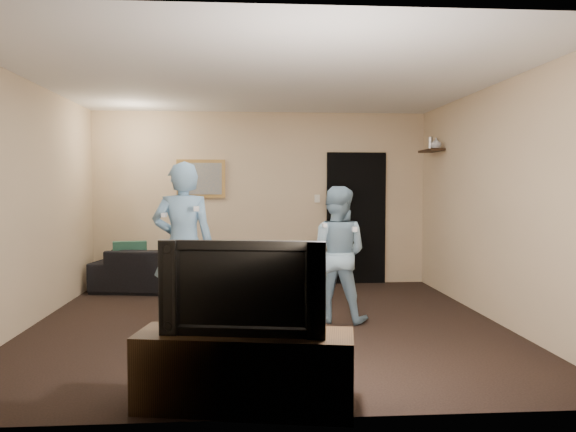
{
  "coord_description": "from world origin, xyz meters",
  "views": [
    {
      "loc": [
        -0.2,
        -5.99,
        1.48
      ],
      "look_at": [
        0.25,
        0.3,
        1.15
      ],
      "focal_mm": 35.0,
      "sensor_mm": 36.0,
      "label": 1
    }
  ],
  "objects": [
    {
      "name": "light_switch",
      "position": [
        0.85,
        2.48,
        1.3
      ],
      "size": [
        0.08,
        0.02,
        0.12
      ],
      "primitive_type": "cube",
      "color": "silver",
      "rests_on": "wall_back"
    },
    {
      "name": "television",
      "position": [
        -0.23,
        -2.29,
        0.82
      ],
      "size": [
        1.1,
        0.33,
        0.63
      ],
      "primitive_type": "imported",
      "rotation": [
        0.0,
        0.0,
        -0.17
      ],
      "color": "black",
      "rests_on": "tv_console"
    },
    {
      "name": "wii_player_left",
      "position": [
        -0.87,
        -0.14,
        0.87
      ],
      "size": [
        0.64,
        0.5,
        1.74
      ],
      "color": "#6B97BA",
      "rests_on": "ground"
    },
    {
      "name": "wall_back",
      "position": [
        0.0,
        2.5,
        1.3
      ],
      "size": [
        5.0,
        0.04,
        2.6
      ],
      "primitive_type": "cube",
      "color": "tan",
      "rests_on": "ground"
    },
    {
      "name": "tv_console",
      "position": [
        -0.23,
        -2.29,
        0.25
      ],
      "size": [
        1.5,
        0.71,
        0.52
      ],
      "primitive_type": "cube",
      "rotation": [
        0.0,
        0.0,
        -0.17
      ],
      "color": "black",
      "rests_on": "ground"
    },
    {
      "name": "painting_canvas",
      "position": [
        -0.9,
        2.45,
        1.6
      ],
      "size": [
        0.62,
        0.01,
        0.47
      ],
      "primitive_type": "cube",
      "color": "slate",
      "rests_on": "painting_frame"
    },
    {
      "name": "wall_shelf",
      "position": [
        2.39,
        1.8,
        1.99
      ],
      "size": [
        0.2,
        0.6,
        0.03
      ],
      "primitive_type": "cube",
      "color": "black",
      "rests_on": "wall_right"
    },
    {
      "name": "doorway",
      "position": [
        1.45,
        2.47,
        1.0
      ],
      "size": [
        0.9,
        0.06,
        2.0
      ],
      "primitive_type": "cube",
      "color": "black",
      "rests_on": "ground"
    },
    {
      "name": "ceiling",
      "position": [
        0.0,
        0.0,
        2.6
      ],
      "size": [
        5.0,
        5.0,
        0.04
      ],
      "primitive_type": "cube",
      "color": "silver",
      "rests_on": "wall_back"
    },
    {
      "name": "wall_right",
      "position": [
        2.5,
        0.0,
        1.3
      ],
      "size": [
        0.04,
        5.0,
        2.6
      ],
      "primitive_type": "cube",
      "color": "tan",
      "rests_on": "ground"
    },
    {
      "name": "painting_frame",
      "position": [
        -0.9,
        2.48,
        1.6
      ],
      "size": [
        0.72,
        0.05,
        0.57
      ],
      "primitive_type": "cube",
      "color": "olive",
      "rests_on": "wall_back"
    },
    {
      "name": "throw_pillow",
      "position": [
        -1.86,
        2.01,
        0.48
      ],
      "size": [
        0.48,
        0.24,
        0.46
      ],
      "primitive_type": "cube",
      "rotation": [
        0.0,
        0.0,
        0.22
      ],
      "color": "#184A3A",
      "rests_on": "sofa"
    },
    {
      "name": "shelf_figurine",
      "position": [
        2.39,
        1.84,
        2.09
      ],
      "size": [
        0.06,
        0.06,
        0.18
      ],
      "primitive_type": "cylinder",
      "color": "silver",
      "rests_on": "wall_shelf"
    },
    {
      "name": "wii_player_right",
      "position": [
        0.76,
        0.08,
        0.74
      ],
      "size": [
        0.87,
        0.77,
        1.49
      ],
      "color": "#7DA0B6",
      "rests_on": "ground"
    },
    {
      "name": "ground",
      "position": [
        0.0,
        0.0,
        0.0
      ],
      "size": [
        5.0,
        5.0,
        0.0
      ],
      "primitive_type": "plane",
      "color": "black",
      "rests_on": "ground"
    },
    {
      "name": "shelf_vase",
      "position": [
        2.39,
        1.6,
        2.08
      ],
      "size": [
        0.17,
        0.17,
        0.15
      ],
      "primitive_type": "imported",
      "rotation": [
        0.0,
        0.0,
        -0.27
      ],
      "color": "silver",
      "rests_on": "wall_shelf"
    },
    {
      "name": "wall_left",
      "position": [
        -2.5,
        0.0,
        1.3
      ],
      "size": [
        0.04,
        5.0,
        2.6
      ],
      "primitive_type": "cube",
      "color": "tan",
      "rests_on": "ground"
    },
    {
      "name": "sofa",
      "position": [
        -1.31,
        2.01,
        0.31
      ],
      "size": [
        2.2,
        1.16,
        0.61
      ],
      "primitive_type": "imported",
      "rotation": [
        0.0,
        0.0,
        2.97
      ],
      "color": "black",
      "rests_on": "ground"
    },
    {
      "name": "wall_front",
      "position": [
        0.0,
        -2.5,
        1.3
      ],
      "size": [
        5.0,
        0.04,
        2.6
      ],
      "primitive_type": "cube",
      "color": "tan",
      "rests_on": "ground"
    }
  ]
}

